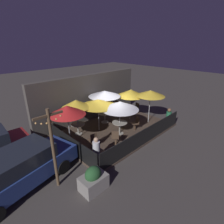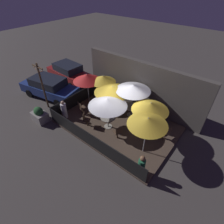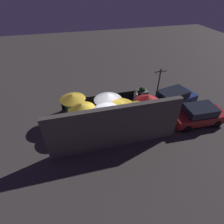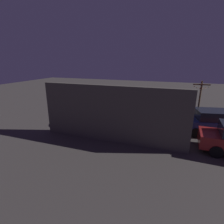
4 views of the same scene
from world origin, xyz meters
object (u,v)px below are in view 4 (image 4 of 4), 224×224
object	(u,v)px
patio_umbrella_2	(129,98)
patio_chair_0	(84,123)
dining_table_2	(129,115)
patron_1	(98,107)
parked_car_0	(216,122)
patio_umbrella_3	(98,92)
patio_umbrella_5	(134,102)
patio_umbrella_6	(97,97)
light_post	(199,102)
dining_table_0	(115,122)
patio_chair_3	(117,113)
patio_chair_1	(159,118)
dining_table_1	(150,126)
patio_chair_4	(145,115)
patio_umbrella_1	(152,104)
patio_chair_2	(83,116)
patron_0	(168,115)
patio_umbrella_0	(115,100)
patio_umbrella_4	(169,103)

from	to	relation	value
patio_umbrella_2	patio_chair_0	world-z (taller)	patio_umbrella_2
dining_table_2	patron_1	xyz separation A→B (m)	(3.30, -1.51, -0.06)
patio_umbrella_2	parked_car_0	xyz separation A→B (m)	(-5.85, -0.07, -1.15)
patio_umbrella_3	patio_umbrella_5	xyz separation A→B (m)	(-3.36, 1.51, -0.23)
patio_umbrella_6	parked_car_0	bearing A→B (deg)	-172.67
patron_1	light_post	xyz separation A→B (m)	(-8.14, 0.45, 1.23)
dining_table_0	parked_car_0	size ratio (longest dim) A/B	0.20
patio_chair_3	patio_chair_1	bearing A→B (deg)	16.34
dining_table_1	patio_chair_4	distance (m)	2.64
patio_umbrella_1	dining_table_0	distance (m)	2.74
patio_chair_2	patron_0	bearing A→B (deg)	33.55
patio_umbrella_3	patio_chair_0	bearing A→B (deg)	94.86
patio_umbrella_3	parked_car_0	bearing A→B (deg)	178.45
patio_umbrella_0	dining_table_1	bearing A→B (deg)	-177.72
patio_umbrella_4	patio_chair_3	world-z (taller)	patio_umbrella_4
patio_umbrella_4	light_post	world-z (taller)	light_post
patron_1	parked_car_0	distance (m)	9.27
patio_umbrella_5	patron_0	bearing A→B (deg)	-132.86
patio_umbrella_5	patio_chair_4	bearing A→B (deg)	-104.01
patio_umbrella_0	patio_chair_0	bearing A→B (deg)	21.91
patio_umbrella_6	patio_umbrella_4	bearing A→B (deg)	177.61
patron_1	light_post	distance (m)	8.24
patio_chair_4	patron_0	world-z (taller)	patron_0
light_post	patio_umbrella_3	bearing A→B (deg)	5.74
dining_table_2	parked_car_0	bearing A→B (deg)	-179.34
patio_chair_4	patron_1	bearing A→B (deg)	-43.29
patio_umbrella_5	patio_chair_1	distance (m)	2.50
patio_umbrella_2	patio_chair_2	size ratio (longest dim) A/B	2.48
dining_table_0	parked_car_0	world-z (taller)	parked_car_0
patio_chair_3	patron_1	distance (m)	2.47
patio_chair_0	patron_1	distance (m)	4.26
patio_umbrella_2	patron_0	xyz separation A→B (m)	(-2.81, -1.11, -1.28)
patio_umbrella_1	patio_umbrella_3	size ratio (longest dim) A/B	0.95
patio_umbrella_0	patio_umbrella_1	distance (m)	2.35
patio_umbrella_2	dining_table_1	size ratio (longest dim) A/B	2.65
patio_chair_2	patio_umbrella_3	bearing A→B (deg)	82.69
patio_umbrella_1	patio_chair_2	size ratio (longest dim) A/B	2.45
dining_table_1	patio_chair_4	size ratio (longest dim) A/B	0.92
patio_umbrella_5	patron_1	size ratio (longest dim) A/B	1.88
patio_chair_1	parked_car_0	world-z (taller)	parked_car_0
patio_chair_1	patio_chair_2	xyz separation A→B (m)	(5.50, 1.38, -0.02)
patio_chair_2	light_post	bearing A→B (deg)	28.20
patio_umbrella_1	patio_chair_2	distance (m)	5.39
patio_umbrella_0	patio_umbrella_3	bearing A→B (deg)	-43.90
patio_umbrella_5	dining_table_1	world-z (taller)	patio_umbrella_5
patio_umbrella_1	parked_car_0	bearing A→B (deg)	-155.20
patio_umbrella_3	parked_car_0	world-z (taller)	patio_umbrella_3
patio_chair_3	patio_chair_4	bearing A→B (deg)	30.09
dining_table_1	patio_umbrella_4	bearing A→B (deg)	-147.98
dining_table_2	parked_car_0	size ratio (longest dim) A/B	0.19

